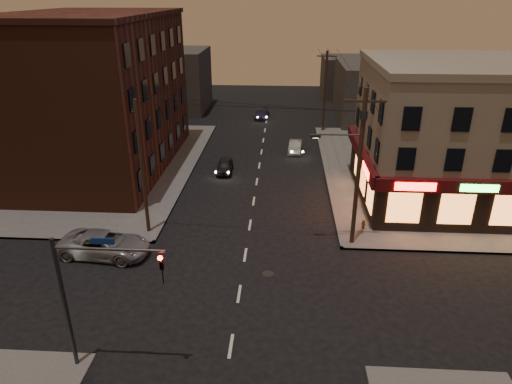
# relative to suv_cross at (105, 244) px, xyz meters

# --- Properties ---
(ground) EXTENTS (120.00, 120.00, 0.00)m
(ground) POSITION_rel_suv_cross_xyz_m (8.67, -3.48, -0.77)
(ground) COLOR black
(ground) RESTS_ON ground
(sidewalk_ne) EXTENTS (24.00, 28.00, 0.15)m
(sidewalk_ne) POSITION_rel_suv_cross_xyz_m (26.67, 15.52, -0.69)
(sidewalk_ne) COLOR #514F4C
(sidewalk_ne) RESTS_ON ground
(sidewalk_nw) EXTENTS (24.00, 28.00, 0.15)m
(sidewalk_nw) POSITION_rel_suv_cross_xyz_m (-9.33, 15.52, -0.69)
(sidewalk_nw) COLOR #514F4C
(sidewalk_nw) RESTS_ON ground
(pizza_building) EXTENTS (15.85, 12.85, 10.50)m
(pizza_building) POSITION_rel_suv_cross_xyz_m (24.60, 9.95, 4.58)
(pizza_building) COLOR gray
(pizza_building) RESTS_ON sidewalk_ne
(brick_apartment) EXTENTS (12.00, 20.00, 13.00)m
(brick_apartment) POSITION_rel_suv_cross_xyz_m (-5.83, 15.52, 5.88)
(brick_apartment) COLOR #492317
(brick_apartment) RESTS_ON sidewalk_nw
(bg_building_ne_a) EXTENTS (10.00, 12.00, 7.00)m
(bg_building_ne_a) POSITION_rel_suv_cross_xyz_m (22.67, 34.52, 2.73)
(bg_building_ne_a) COLOR #3F3D3A
(bg_building_ne_a) RESTS_ON ground
(bg_building_nw) EXTENTS (9.00, 10.00, 8.00)m
(bg_building_nw) POSITION_rel_suv_cross_xyz_m (-4.33, 38.52, 3.23)
(bg_building_nw) COLOR #3F3D3A
(bg_building_nw) RESTS_ON ground
(bg_building_ne_b) EXTENTS (8.00, 8.00, 6.00)m
(bg_building_ne_b) POSITION_rel_suv_cross_xyz_m (20.67, 48.52, 2.23)
(bg_building_ne_b) COLOR #3F3D3A
(bg_building_ne_b) RESTS_ON ground
(utility_pole_main) EXTENTS (4.20, 0.44, 10.00)m
(utility_pole_main) POSITION_rel_suv_cross_xyz_m (15.36, 2.32, 4.99)
(utility_pole_main) COLOR #382619
(utility_pole_main) RESTS_ON sidewalk_ne
(utility_pole_far) EXTENTS (0.26, 0.26, 9.00)m
(utility_pole_far) POSITION_rel_suv_cross_xyz_m (15.47, 28.52, 3.88)
(utility_pole_far) COLOR #382619
(utility_pole_far) RESTS_ON sidewalk_ne
(utility_pole_west) EXTENTS (0.24, 0.24, 9.00)m
(utility_pole_west) POSITION_rel_suv_cross_xyz_m (1.87, 3.02, 3.88)
(utility_pole_west) COLOR #382619
(utility_pole_west) RESTS_ON sidewalk_nw
(traffic_signal) EXTENTS (4.49, 0.32, 6.47)m
(traffic_signal) POSITION_rel_suv_cross_xyz_m (3.10, -9.08, 3.39)
(traffic_signal) COLOR #333538
(traffic_signal) RESTS_ON ground
(suv_cross) EXTENTS (5.76, 3.11, 1.53)m
(suv_cross) POSITION_rel_suv_cross_xyz_m (0.00, 0.00, 0.00)
(suv_cross) COLOR gray
(suv_cross) RESTS_ON ground
(sedan_near) EXTENTS (1.48, 3.48, 1.17)m
(sedan_near) POSITION_rel_suv_cross_xyz_m (5.64, 14.60, -0.18)
(sedan_near) COLOR black
(sedan_near) RESTS_ON ground
(sedan_mid) EXTENTS (1.55, 3.65, 1.17)m
(sedan_mid) POSITION_rel_suv_cross_xyz_m (12.11, 20.68, -0.18)
(sedan_mid) COLOR slate
(sedan_mid) RESTS_ON ground
(sedan_far) EXTENTS (1.92, 4.16, 1.18)m
(sedan_far) POSITION_rel_suv_cross_xyz_m (8.03, 34.06, -0.18)
(sedan_far) COLOR #1D1D3A
(sedan_far) RESTS_ON ground
(fire_hydrant) EXTENTS (0.31, 0.31, 0.68)m
(fire_hydrant) POSITION_rel_suv_cross_xyz_m (16.47, 4.15, -0.25)
(fire_hydrant) COLOR maroon
(fire_hydrant) RESTS_ON sidewalk_ne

